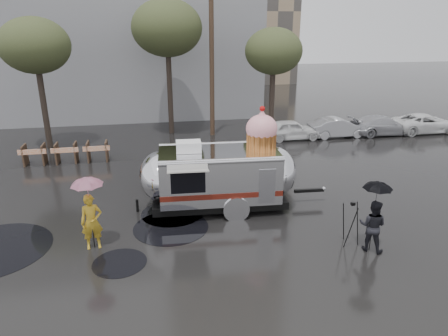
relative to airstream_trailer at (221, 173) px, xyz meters
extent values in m
plane|color=black|center=(-1.11, -3.36, -1.37)|extent=(120.00, 120.00, 0.00)
cylinder|color=black|center=(-3.59, -3.18, -1.37)|extent=(1.57, 1.57, 0.01)
cylinder|color=black|center=(-1.86, -0.18, -1.37)|extent=(2.28, 2.28, 0.01)
cylinder|color=black|center=(-1.98, -1.28, -1.37)|extent=(2.56, 2.56, 0.01)
cube|color=slate|center=(-5.11, 20.64, 5.13)|extent=(22.00, 12.00, 13.00)
cylinder|color=#473323|center=(1.39, 10.64, 3.13)|extent=(0.28, 0.28, 9.00)
cylinder|color=#382D26|center=(-8.11, 9.64, 1.55)|extent=(0.32, 0.32, 5.85)
ellipsoid|color=#333C20|center=(-8.11, 9.64, 4.15)|extent=(3.64, 3.64, 2.86)
cylinder|color=#382D26|center=(-1.11, 11.64, 2.00)|extent=(0.32, 0.32, 6.75)
ellipsoid|color=#333C20|center=(-1.11, 11.64, 5.00)|extent=(4.20, 4.20, 3.30)
cylinder|color=#382D26|center=(4.89, 9.64, 1.33)|extent=(0.32, 0.32, 5.40)
ellipsoid|color=#333C20|center=(4.89, 9.64, 3.73)|extent=(3.36, 3.36, 2.64)
cube|color=#473323|center=(-8.61, 6.64, -0.87)|extent=(0.08, 0.80, 1.00)
cube|color=#473323|center=(-7.71, 6.64, -0.87)|extent=(0.08, 0.80, 1.00)
cube|color=#E5590C|center=(-8.16, 6.26, -0.62)|extent=(1.30, 0.04, 0.25)
cube|color=#473323|center=(-7.11, 6.64, -0.87)|extent=(0.08, 0.80, 1.00)
cube|color=#473323|center=(-6.21, 6.64, -0.87)|extent=(0.08, 0.80, 1.00)
cube|color=#E5590C|center=(-6.66, 6.26, -0.62)|extent=(1.30, 0.04, 0.25)
cube|color=#473323|center=(-5.61, 6.64, -0.87)|extent=(0.08, 0.80, 1.00)
cube|color=#473323|center=(-4.71, 6.64, -0.87)|extent=(0.08, 0.80, 1.00)
cube|color=#E5590C|center=(-5.16, 6.26, -0.62)|extent=(1.30, 0.04, 0.25)
imported|color=silver|center=(5.89, 8.64, -0.67)|extent=(4.00, 1.80, 1.40)
imported|color=#B2B2B7|center=(8.89, 8.64, -0.67)|extent=(4.00, 1.80, 1.40)
imported|color=#B2B2B7|center=(11.89, 8.64, -0.65)|extent=(4.20, 1.80, 1.44)
imported|color=silver|center=(14.89, 8.64, -0.62)|extent=(4.40, 1.90, 1.50)
cube|color=silver|center=(-0.09, 0.01, 0.00)|extent=(4.42, 2.49, 1.76)
ellipsoid|color=silver|center=(2.06, -0.11, 0.00)|extent=(1.59, 2.33, 1.76)
ellipsoid|color=silver|center=(-2.24, 0.13, 0.00)|extent=(1.59, 2.33, 1.76)
cube|color=black|center=(-0.09, 0.01, -1.03)|extent=(4.99, 2.23, 0.29)
cylinder|color=black|center=(0.34, -1.02, -1.03)|extent=(0.70, 0.25, 0.68)
cylinder|color=black|center=(0.46, 0.99, -1.03)|extent=(0.70, 0.25, 0.68)
cylinder|color=silver|center=(0.33, -1.16, -0.98)|extent=(0.94, 0.15, 0.94)
cube|color=black|center=(3.42, -0.19, -0.88)|extent=(1.18, 0.18, 0.12)
sphere|color=silver|center=(4.01, -0.23, -0.83)|extent=(0.17, 0.17, 0.16)
cylinder|color=black|center=(-3.11, 0.18, -1.13)|extent=(0.10, 0.10, 0.49)
cube|color=#51160E|center=(-0.15, -1.11, -0.44)|extent=(4.29, 0.28, 0.20)
cube|color=#51160E|center=(-0.03, 1.13, -0.44)|extent=(4.29, 0.28, 0.20)
cube|color=black|center=(-1.33, -1.05, 0.14)|extent=(1.17, 0.10, 0.78)
cube|color=#A19E95|center=(-1.34, -1.29, 0.63)|extent=(1.39, 0.56, 0.14)
cube|color=silver|center=(1.41, -1.21, -0.15)|extent=(0.59, 0.06, 1.27)
cube|color=white|center=(-1.16, 0.07, 1.07)|extent=(0.91, 0.68, 0.37)
cylinder|color=orange|center=(1.47, -0.08, 1.17)|extent=(1.07, 1.07, 0.59)
ellipsoid|color=#FFABB2|center=(1.47, -0.08, 1.64)|extent=(1.20, 1.20, 1.02)
cone|color=#FFABB2|center=(1.47, -0.08, 2.15)|extent=(0.52, 0.52, 0.39)
sphere|color=red|center=(1.47, -0.08, 2.36)|extent=(0.21, 0.21, 0.20)
imported|color=gold|center=(-4.40, -2.13, -0.49)|extent=(0.69, 0.52, 1.76)
imported|color=pink|center=(-4.40, -2.13, 0.58)|extent=(1.16, 1.16, 0.79)
cylinder|color=black|center=(-4.40, -2.13, -0.55)|extent=(0.02, 0.02, 1.65)
imported|color=black|center=(3.92, -3.86, -0.55)|extent=(0.88, 0.83, 1.64)
imported|color=black|center=(3.92, -3.86, 0.53)|extent=(1.04, 1.04, 0.71)
cylinder|color=black|center=(3.92, -3.86, -0.55)|extent=(0.02, 0.02, 1.65)
cylinder|color=black|center=(3.71, -3.38, -0.69)|extent=(0.05, 0.32, 1.37)
cylinder|color=black|center=(3.33, -3.20, -0.69)|extent=(0.27, 0.19, 1.38)
cylinder|color=black|center=(3.36, -3.62, -0.69)|extent=(0.29, 0.16, 1.38)
cube|color=black|center=(3.47, -3.40, 0.01)|extent=(0.12, 0.11, 0.10)
camera|label=1|loc=(-2.48, -13.55, 5.13)|focal=32.00mm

